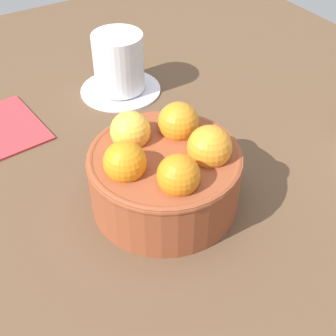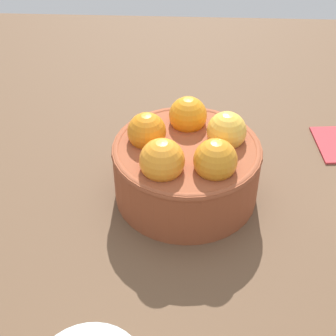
% 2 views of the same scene
% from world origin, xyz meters
% --- Properties ---
extents(ground_plane, '(1.20, 1.04, 0.04)m').
position_xyz_m(ground_plane, '(0.00, 0.00, -0.02)').
color(ground_plane, brown).
extents(terracotta_bowl, '(0.17, 0.17, 0.10)m').
position_xyz_m(terracotta_bowl, '(0.00, -0.00, 0.05)').
color(terracotta_bowl, brown).
rests_on(terracotta_bowl, ground_plane).
extents(coffee_cup, '(0.12, 0.12, 0.09)m').
position_xyz_m(coffee_cup, '(0.24, -0.07, 0.04)').
color(coffee_cup, white).
rests_on(coffee_cup, ground_plane).
extents(folded_napkin, '(0.13, 0.09, 0.01)m').
position_xyz_m(folded_napkin, '(0.23, 0.11, 0.00)').
color(folded_napkin, '#B23338').
rests_on(folded_napkin, ground_plane).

